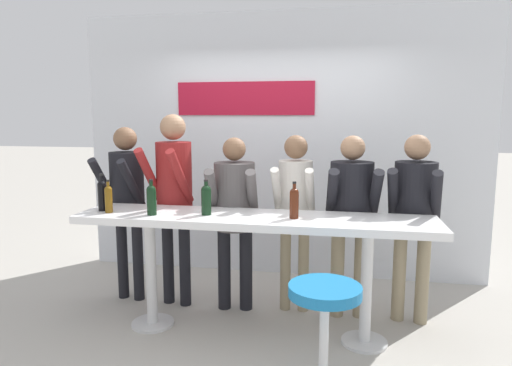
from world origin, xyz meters
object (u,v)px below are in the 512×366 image
at_px(person_far_left, 127,193).
at_px(wine_bottle_3, 206,198).
at_px(wine_bottle_4, 294,201).
at_px(wine_bottle_0, 109,198).
at_px(wine_bottle_1, 102,194).
at_px(person_center_right, 351,207).
at_px(bar_stool, 324,322).
at_px(wine_bottle_2, 151,198).
at_px(person_center, 295,203).
at_px(person_left, 174,187).
at_px(person_right, 414,208).
at_px(tasting_table, 254,233).
at_px(person_center_left, 234,205).

distance_m(person_far_left, wine_bottle_3, 1.08).
bearing_deg(wine_bottle_4, wine_bottle_3, -179.95).
relative_size(wine_bottle_0, wine_bottle_1, 0.87).
xyz_separation_m(person_center_right, wine_bottle_4, (-0.44, -0.51, 0.13)).
bearing_deg(bar_stool, wine_bottle_3, 144.16).
xyz_separation_m(wine_bottle_2, wine_bottle_3, (0.43, 0.09, -0.00)).
height_order(person_center, wine_bottle_0, person_center).
bearing_deg(wine_bottle_4, person_left, 157.33).
bearing_deg(bar_stool, wine_bottle_1, 159.59).
distance_m(person_right, wine_bottle_0, 2.54).
distance_m(person_far_left, person_center_right, 2.09).
distance_m(tasting_table, person_center_left, 0.53).
relative_size(tasting_table, wine_bottle_2, 9.93).
height_order(tasting_table, wine_bottle_2, wine_bottle_2).
height_order(person_center, wine_bottle_3, person_center).
xyz_separation_m(person_far_left, person_center, (1.60, 0.03, -0.04)).
height_order(person_center_left, wine_bottle_4, person_center_left).
xyz_separation_m(bar_stool, person_right, (0.69, 1.20, 0.51)).
xyz_separation_m(person_center_left, person_center, (0.54, 0.07, 0.03)).
bearing_deg(person_center_left, person_center_right, -3.43).
bearing_deg(person_center, person_right, -2.33).
xyz_separation_m(person_left, person_center, (1.11, 0.07, -0.12)).
bearing_deg(person_center, wine_bottle_0, -156.46).
relative_size(tasting_table, wine_bottle_3, 10.07).
bearing_deg(person_left, person_center, 12.45).
relative_size(bar_stool, person_far_left, 0.44).
xyz_separation_m(tasting_table, wine_bottle_3, (-0.38, -0.03, 0.27)).
relative_size(bar_stool, wine_bottle_1, 2.35).
bearing_deg(person_right, wine_bottle_1, -158.26).
bearing_deg(wine_bottle_0, tasting_table, 4.68).
height_order(wine_bottle_1, wine_bottle_2, wine_bottle_1).
bearing_deg(person_right, person_center_right, -170.82).
relative_size(person_left, person_center_left, 1.13).
relative_size(person_far_left, wine_bottle_2, 5.81).
xyz_separation_m(tasting_table, person_center_left, (-0.26, 0.45, 0.12)).
xyz_separation_m(person_right, wine_bottle_3, (-1.66, -0.50, 0.12)).
bearing_deg(person_center_left, wine_bottle_1, -159.75).
height_order(tasting_table, person_right, person_right).
relative_size(bar_stool, person_center, 0.46).
distance_m(tasting_table, wine_bottle_2, 0.86).
bearing_deg(bar_stool, wine_bottle_0, 160.39).
height_order(tasting_table, person_left, person_left).
distance_m(person_right, wine_bottle_1, 2.61).
relative_size(person_center_left, wine_bottle_3, 5.60).
height_order(tasting_table, wine_bottle_1, wine_bottle_1).
relative_size(tasting_table, wine_bottle_0, 10.54).
bearing_deg(person_center, wine_bottle_1, -159.60).
bearing_deg(wine_bottle_3, person_center_right, 24.04).
xyz_separation_m(tasting_table, wine_bottle_0, (-1.19, -0.10, 0.26)).
bearing_deg(person_center, wine_bottle_4, -84.52).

